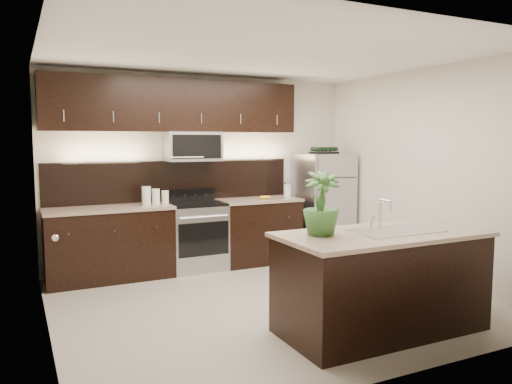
% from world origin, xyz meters
% --- Properties ---
extents(ground, '(4.50, 4.50, 0.00)m').
position_xyz_m(ground, '(0.00, 0.00, 0.00)').
color(ground, gray).
rests_on(ground, ground).
extents(room_walls, '(4.52, 4.02, 2.71)m').
position_xyz_m(room_walls, '(-0.11, -0.04, 1.70)').
color(room_walls, beige).
rests_on(room_walls, ground).
extents(counter_run, '(3.51, 0.65, 0.94)m').
position_xyz_m(counter_run, '(-0.46, 1.69, 0.47)').
color(counter_run, black).
rests_on(counter_run, ground).
extents(upper_fixtures, '(3.49, 0.40, 1.66)m').
position_xyz_m(upper_fixtures, '(-0.43, 1.84, 2.14)').
color(upper_fixtures, black).
rests_on(upper_fixtures, counter_run).
extents(island, '(1.96, 0.96, 0.94)m').
position_xyz_m(island, '(0.57, -1.20, 0.47)').
color(island, black).
rests_on(island, ground).
extents(sink_faucet, '(0.84, 0.50, 0.28)m').
position_xyz_m(sink_faucet, '(0.72, -1.19, 0.96)').
color(sink_faucet, silver).
rests_on(sink_faucet, island).
extents(refrigerator, '(0.76, 0.69, 1.58)m').
position_xyz_m(refrigerator, '(1.80, 1.63, 0.79)').
color(refrigerator, '#B2B2B7').
rests_on(refrigerator, ground).
extents(wine_rack, '(0.39, 0.24, 0.10)m').
position_xyz_m(wine_rack, '(1.80, 1.63, 1.63)').
color(wine_rack, black).
rests_on(wine_rack, refrigerator).
extents(plant, '(0.42, 0.42, 0.58)m').
position_xyz_m(plant, '(-0.02, -1.07, 1.23)').
color(plant, '#2C5823').
rests_on(plant, island).
extents(canisters, '(0.37, 0.16, 0.25)m').
position_xyz_m(canisters, '(-0.84, 1.66, 1.05)').
color(canisters, silver).
rests_on(canisters, counter_run).
extents(french_press, '(0.10, 0.10, 0.29)m').
position_xyz_m(french_press, '(1.17, 1.64, 1.05)').
color(french_press, silver).
rests_on(french_press, counter_run).
extents(bananas, '(0.19, 0.16, 0.05)m').
position_xyz_m(bananas, '(0.72, 1.61, 0.97)').
color(bananas, yellow).
rests_on(bananas, counter_run).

